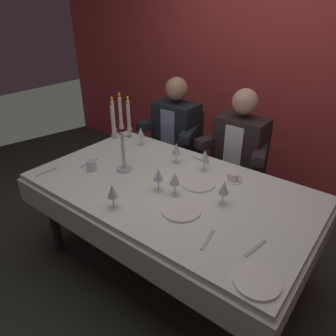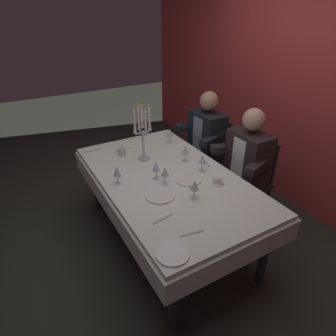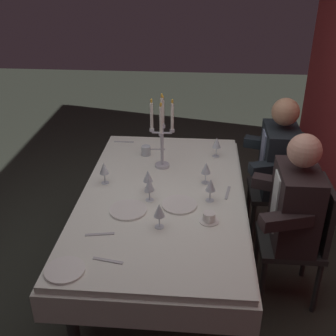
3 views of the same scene
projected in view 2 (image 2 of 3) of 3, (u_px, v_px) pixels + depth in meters
name	position (u px, v px, depth m)	size (l,w,h in m)	color
ground_plane	(167.00, 239.00, 2.95)	(12.00, 12.00, 0.00)	#2F332A
back_wall	(307.00, 84.00, 3.00)	(6.00, 0.12, 2.70)	#CA3C3E
dining_table	(167.00, 187.00, 2.64)	(1.94, 1.14, 0.74)	white
candelabra	(143.00, 133.00, 2.73)	(0.19, 0.19, 0.58)	silver
dinner_plate_0	(160.00, 195.00, 2.32)	(0.24, 0.24, 0.01)	white
dinner_plate_1	(172.00, 254.00, 1.77)	(0.21, 0.21, 0.01)	white
dinner_plate_2	(188.00, 179.00, 2.52)	(0.23, 0.23, 0.01)	white
wine_glass_0	(165.00, 172.00, 2.42)	(0.07, 0.07, 0.16)	silver
wine_glass_1	(185.00, 150.00, 2.78)	(0.07, 0.07, 0.16)	silver
wine_glass_2	(156.00, 167.00, 2.50)	(0.07, 0.07, 0.16)	silver
wine_glass_3	(195.00, 185.00, 2.24)	(0.07, 0.07, 0.16)	silver
wine_glass_4	(170.00, 133.00, 3.15)	(0.07, 0.07, 0.16)	silver
wine_glass_5	(202.00, 159.00, 2.61)	(0.07, 0.07, 0.16)	silver
wine_glass_6	(117.00, 172.00, 2.42)	(0.07, 0.07, 0.16)	silver
water_tumbler_0	(122.00, 152.00, 2.92)	(0.07, 0.07, 0.08)	silver
coffee_cup_0	(218.00, 180.00, 2.47)	(0.13, 0.12, 0.06)	white
spoon_0	(93.00, 151.00, 3.02)	(0.17, 0.02, 0.01)	#B7B7BC
spoon_1	(163.00, 219.00, 2.07)	(0.17, 0.02, 0.01)	#B7B7BC
fork_2	(206.00, 162.00, 2.80)	(0.17, 0.02, 0.01)	#B7B7BC
spoon_3	(124.00, 149.00, 3.05)	(0.17, 0.02, 0.01)	#B7B7BC
spoon_4	(192.00, 233.00, 1.94)	(0.17, 0.02, 0.01)	#B7B7BC
seated_diner_0	(207.00, 134.00, 3.42)	(0.63, 0.48, 1.24)	#2A2A29
seated_diner_1	(248.00, 158.00, 2.91)	(0.63, 0.48, 1.24)	#2A2A29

